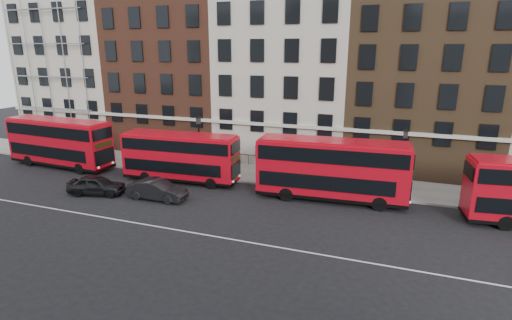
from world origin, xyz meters
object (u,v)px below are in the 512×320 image
(bus_a, at_px, (59,142))
(car_rear, at_px, (97,185))
(bus_c, at_px, (331,168))
(car_front, at_px, (157,190))
(bus_b, at_px, (180,156))

(bus_a, distance_m, car_rear, 10.01)
(bus_c, bearing_deg, bus_a, 176.47)
(bus_a, xyz_separation_m, car_front, (13.54, -4.31, -1.72))
(bus_b, height_order, bus_c, bus_c)
(bus_a, distance_m, car_front, 14.31)
(car_rear, bearing_deg, bus_b, -57.07)
(car_front, bearing_deg, bus_a, 70.78)
(bus_a, xyz_separation_m, bus_b, (13.10, -0.00, -0.23))
(bus_a, bearing_deg, car_rear, -26.73)
(bus_a, relative_size, bus_c, 1.00)
(bus_b, bearing_deg, bus_c, -3.43)
(bus_a, distance_m, bus_b, 13.10)
(bus_a, xyz_separation_m, car_rear, (8.50, -4.99, -1.72))
(bus_b, xyz_separation_m, bus_c, (12.75, -0.00, 0.24))
(car_rear, xyz_separation_m, car_front, (5.04, 0.69, 0.01))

